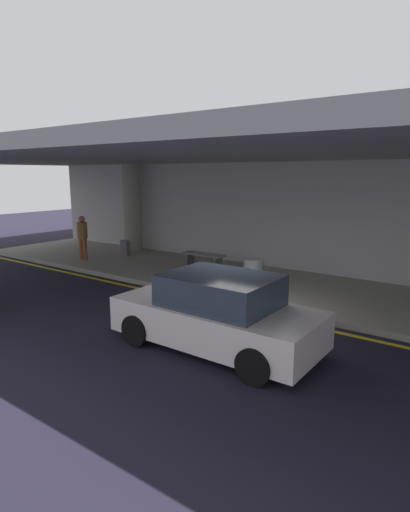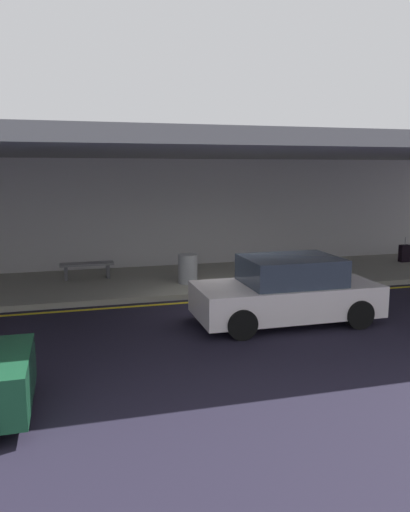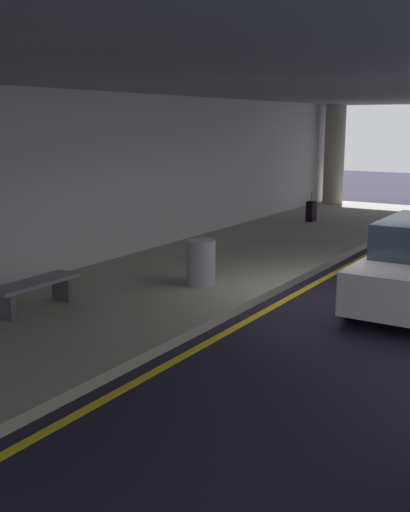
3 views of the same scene
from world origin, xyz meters
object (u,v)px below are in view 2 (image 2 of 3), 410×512
(car_white, at_px, (287,292))
(trash_bin_steel, at_px, (188,269))
(bench_metal, at_px, (87,267))
(suitcase_upright_primary, at_px, (404,253))

(car_white, distance_m, trash_bin_steel, 4.08)
(car_white, relative_size, bench_metal, 2.56)
(trash_bin_steel, bearing_deg, suitcase_upright_primary, 8.63)
(bench_metal, xyz_separation_m, trash_bin_steel, (2.82, -1.42, 0.07))
(suitcase_upright_primary, bearing_deg, car_white, -137.67)
(car_white, height_order, bench_metal, car_white)
(suitcase_upright_primary, bearing_deg, bench_metal, -174.78)
(bench_metal, distance_m, trash_bin_steel, 3.16)
(car_white, bearing_deg, suitcase_upright_primary, 37.88)
(suitcase_upright_primary, height_order, trash_bin_steel, suitcase_upright_primary)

